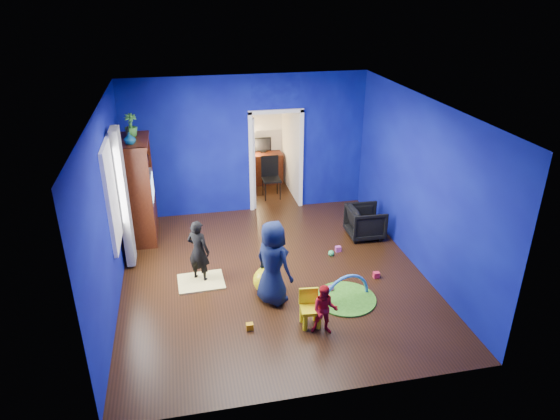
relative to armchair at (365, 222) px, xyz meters
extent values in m
cube|color=black|center=(-2.02, -1.04, -0.31)|extent=(5.00, 5.50, 0.01)
cube|color=white|center=(-2.02, -1.04, 2.59)|extent=(5.00, 5.50, 0.01)
cube|color=#090A6A|center=(-2.02, 1.71, 1.14)|extent=(5.00, 0.02, 2.90)
cube|color=#090A6A|center=(-2.02, -3.79, 1.14)|extent=(5.00, 0.02, 2.90)
cube|color=#090A6A|center=(-4.52, -1.04, 1.14)|extent=(0.02, 5.50, 2.90)
cube|color=#090A6A|center=(0.48, -1.04, 1.14)|extent=(0.02, 5.50, 2.90)
imported|color=black|center=(0.00, 0.00, 0.00)|extent=(0.70, 0.68, 0.62)
imported|color=black|center=(-3.24, -0.91, 0.23)|extent=(0.47, 0.44, 1.09)
imported|color=#10173D|center=(-2.16, -1.76, 0.37)|extent=(0.74, 0.79, 1.36)
imported|color=#B11228|center=(-1.61, -2.66, 0.07)|extent=(0.44, 0.38, 0.76)
imported|color=#0D676D|center=(-4.24, 0.58, 1.76)|extent=(0.21, 0.21, 0.21)
imported|color=#3C8D33|center=(-4.24, 1.10, 1.86)|extent=(0.29, 0.29, 0.41)
cube|color=#380F09|center=(-4.24, 0.88, 0.67)|extent=(0.58, 1.14, 1.96)
cube|color=silver|center=(-4.20, 0.88, 0.71)|extent=(0.46, 0.70, 0.54)
cube|color=#F2E07A|center=(-3.24, -1.01, -0.29)|extent=(0.77, 0.63, 0.03)
sphere|color=yellow|center=(-2.21, -1.51, -0.09)|extent=(0.44, 0.44, 0.44)
cube|color=yellow|center=(-1.76, -2.46, -0.06)|extent=(0.30, 0.30, 0.50)
cylinder|color=#3D8F20|center=(-1.05, -1.96, -0.30)|extent=(0.95, 0.95, 0.03)
torus|color=#3F8CD8|center=(-1.05, -1.96, -0.29)|extent=(0.83, 0.27, 0.85)
cube|color=white|center=(-4.51, -0.69, 1.24)|extent=(0.03, 0.95, 1.55)
cube|color=slate|center=(-4.39, -0.14, 0.94)|extent=(0.14, 0.42, 2.40)
cube|color=white|center=(-1.42, 1.71, 0.74)|extent=(1.16, 0.10, 2.10)
cube|color=#3D140A|center=(-1.42, 3.22, 0.07)|extent=(0.88, 0.44, 0.75)
cube|color=black|center=(-1.42, 3.34, 0.64)|extent=(0.40, 0.05, 0.32)
sphere|color=#FFD88C|center=(-1.70, 3.28, 0.62)|extent=(0.14, 0.14, 0.14)
cube|color=black|center=(-1.42, 2.26, 0.15)|extent=(0.40, 0.40, 0.92)
cube|color=white|center=(-1.42, 3.33, 1.71)|extent=(0.88, 0.24, 0.04)
cube|color=red|center=(-0.34, -1.46, -0.26)|extent=(0.10, 0.08, 0.10)
sphere|color=blue|center=(-0.07, -0.14, -0.25)|extent=(0.11, 0.11, 0.11)
cube|color=#FFA90D|center=(-2.63, -2.39, -0.26)|extent=(0.10, 0.08, 0.10)
sphere|color=#35BB5E|center=(-0.87, -0.60, -0.25)|extent=(0.11, 0.11, 0.11)
cube|color=#B94594|center=(-0.69, -0.47, -0.26)|extent=(0.10, 0.08, 0.10)
sphere|color=#BF478C|center=(-1.21, -1.69, -0.25)|extent=(0.11, 0.11, 0.11)
camera|label=1|loc=(-3.38, -8.14, 4.24)|focal=32.00mm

